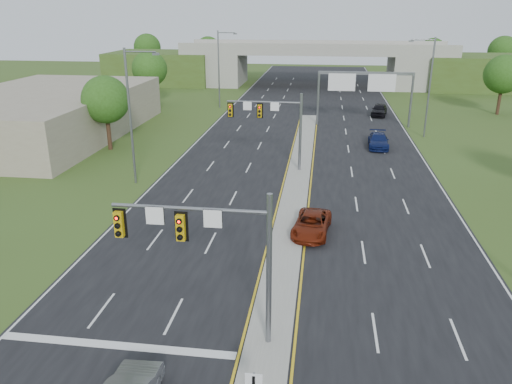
{
  "coord_description": "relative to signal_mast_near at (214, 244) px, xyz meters",
  "views": [
    {
      "loc": [
        1.91,
        -18.05,
        13.7
      ],
      "look_at": [
        -2.03,
        10.98,
        3.0
      ],
      "focal_mm": 35.0,
      "sensor_mm": 36.0,
      "label": 1
    }
  ],
  "objects": [
    {
      "name": "lightpole_l_mid",
      "position": [
        -11.03,
        20.07,
        1.38
      ],
      "size": [
        2.85,
        0.25,
        11.0
      ],
      "color": "slate",
      "rests_on": "ground"
    },
    {
      "name": "car_far_c",
      "position": [
        11.8,
        51.95,
        -3.89
      ],
      "size": [
        2.73,
        5.03,
        1.62
      ],
      "primitive_type": "imported",
      "rotation": [
        0.0,
        0.0,
        -0.18
      ],
      "color": "black",
      "rests_on": "road"
    },
    {
      "name": "sign_gantry",
      "position": [
        8.95,
        44.99,
        0.51
      ],
      "size": [
        11.58,
        0.44,
        6.67
      ],
      "color": "slate",
      "rests_on": "ground"
    },
    {
      "name": "tree_l_mid",
      "position": [
        -21.74,
        55.07,
        0.78
      ],
      "size": [
        5.2,
        5.2,
        8.12
      ],
      "color": "#382316",
      "rests_on": "ground"
    },
    {
      "name": "tree_l_near",
      "position": [
        -17.74,
        30.07,
        0.45
      ],
      "size": [
        4.8,
        4.8,
        7.6
      ],
      "color": "#382316",
      "rests_on": "ground"
    },
    {
      "name": "lightpole_r_far",
      "position": [
        15.56,
        40.07,
        1.38
      ],
      "size": [
        2.85,
        0.25,
        11.0
      ],
      "color": "slate",
      "rests_on": "ground"
    },
    {
      "name": "median",
      "position": [
        2.26,
        23.07,
        -4.63
      ],
      "size": [
        2.0,
        54.0,
        0.16
      ],
      "primitive_type": "cube",
      "color": "gray",
      "rests_on": "road"
    },
    {
      "name": "tree_r_mid",
      "position": [
        28.26,
        55.07,
        0.78
      ],
      "size": [
        5.2,
        5.2,
        8.12
      ],
      "color": "#382316",
      "rests_on": "ground"
    },
    {
      "name": "lightpole_l_far",
      "position": [
        -11.03,
        55.07,
        1.38
      ],
      "size": [
        2.85,
        0.25,
        11.0
      ],
      "color": "slate",
      "rests_on": "ground"
    },
    {
      "name": "car_far_b",
      "position": [
        10.09,
        34.58,
        -3.98
      ],
      "size": [
        2.26,
        5.1,
        1.46
      ],
      "primitive_type": "imported",
      "rotation": [
        0.0,
        0.0,
        -0.04
      ],
      "color": "#0B1647",
      "rests_on": "road"
    },
    {
      "name": "tree_back_a",
      "position": [
        -35.74,
        94.07,
        1.11
      ],
      "size": [
        6.0,
        6.0,
        8.85
      ],
      "color": "#382316",
      "rests_on": "ground"
    },
    {
      "name": "car_far_a",
      "position": [
        3.76,
        11.82,
        -4.05
      ],
      "size": [
        2.7,
        4.96,
        1.32
      ],
      "primitive_type": "imported",
      "rotation": [
        0.0,
        0.0,
        -0.11
      ],
      "color": "#641B0A",
      "rests_on": "road"
    },
    {
      "name": "commercial_building",
      "position": [
        -27.74,
        35.07,
        -2.23
      ],
      "size": [
        18.0,
        30.0,
        5.0
      ],
      "primitive_type": "cube",
      "color": "gray",
      "rests_on": "ground"
    },
    {
      "name": "lane_markings",
      "position": [
        1.66,
        28.99,
        -4.7
      ],
      "size": [
        23.72,
        160.0,
        0.01
      ],
      "color": "gold",
      "rests_on": "road"
    },
    {
      "name": "overpass",
      "position": [
        2.26,
        80.07,
        -1.17
      ],
      "size": [
        80.0,
        14.0,
        8.1
      ],
      "color": "gray",
      "rests_on": "ground"
    },
    {
      "name": "road",
      "position": [
        2.26,
        35.07,
        -4.72
      ],
      "size": [
        24.0,
        160.0,
        0.02
      ],
      "primitive_type": "cube",
      "color": "black",
      "rests_on": "ground"
    },
    {
      "name": "signal_mast_far",
      "position": [
        0.0,
        25.0,
        0.0
      ],
      "size": [
        6.62,
        0.6,
        7.0
      ],
      "color": "slate",
      "rests_on": "ground"
    },
    {
      "name": "signal_mast_near",
      "position": [
        0.0,
        0.0,
        0.0
      ],
      "size": [
        6.62,
        0.6,
        7.0
      ],
      "color": "slate",
      "rests_on": "ground"
    },
    {
      "name": "tree_back_b",
      "position": [
        -21.74,
        94.07,
        0.78
      ],
      "size": [
        5.6,
        5.6,
        8.32
      ],
      "color": "#382316",
      "rests_on": "ground"
    },
    {
      "name": "ground",
      "position": [
        2.26,
        0.07,
        -4.73
      ],
      "size": [
        240.0,
        240.0,
        0.0
      ],
      "primitive_type": "plane",
      "color": "#3A4F1C",
      "rests_on": "ground"
    },
    {
      "name": "tree_back_d",
      "position": [
        40.26,
        94.07,
        1.11
      ],
      "size": [
        6.0,
        6.0,
        8.85
      ],
      "color": "#382316",
      "rests_on": "ground"
    },
    {
      "name": "tree_back_c",
      "position": [
        26.26,
        94.07,
        0.78
      ],
      "size": [
        5.6,
        5.6,
        8.32
      ],
      "color": "#382316",
      "rests_on": "ground"
    }
  ]
}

